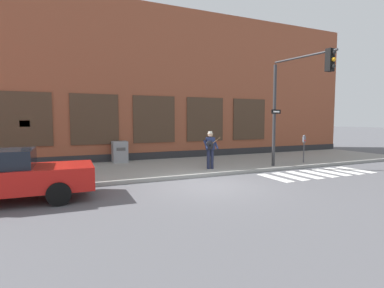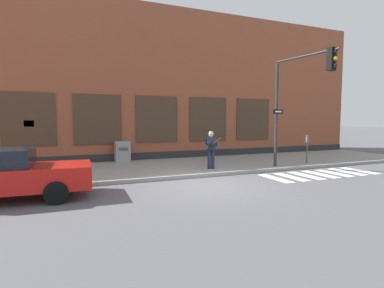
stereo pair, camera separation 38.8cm
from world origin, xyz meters
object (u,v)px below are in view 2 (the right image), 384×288
object	(u,v)px
red_car	(6,175)
traffic_light	(298,91)
parking_meter	(307,145)
busker	(211,148)
utility_box	(122,151)

from	to	relation	value
red_car	traffic_light	distance (m)	11.37
parking_meter	busker	bearing A→B (deg)	177.69
red_car	parking_meter	distance (m)	13.11
utility_box	red_car	bearing A→B (deg)	-126.43
busker	parking_meter	distance (m)	5.36
traffic_light	red_car	bearing A→B (deg)	-177.97
red_car	utility_box	bearing A→B (deg)	53.57
traffic_light	utility_box	xyz separation A→B (m)	(-6.69, 5.44, -2.93)
red_car	utility_box	world-z (taller)	red_car
red_car	parking_meter	bearing A→B (deg)	7.94
red_car	utility_box	xyz separation A→B (m)	(4.30, 5.83, -0.07)
busker	utility_box	size ratio (longest dim) A/B	1.54
traffic_light	parking_meter	world-z (taller)	traffic_light
red_car	utility_box	distance (m)	7.25
red_car	busker	distance (m)	7.90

